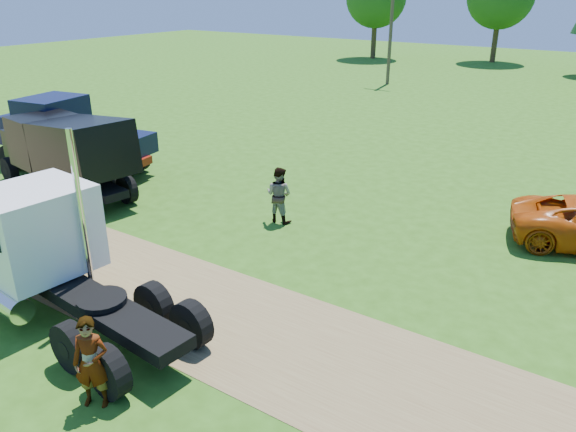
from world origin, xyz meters
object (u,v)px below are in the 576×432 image
Objects in this scene: white_semi_tractor at (41,249)px; black_dump_truck at (65,149)px; navy_truck at (67,134)px; spectator_a at (91,363)px.

white_semi_tractor is 1.00× the size of black_dump_truck.
spectator_a is (13.48, -9.24, -0.66)m from navy_truck.
navy_truck is at bearing 152.81° from black_dump_truck.
black_dump_truck reaches higher than spectator_a.
white_semi_tractor reaches higher than spectator_a.
navy_truck is 3.85× the size of spectator_a.
white_semi_tractor is 4.45m from spectator_a.
navy_truck is at bearing 114.65° from spectator_a.
navy_truck is 16.36m from spectator_a.
spectator_a is (4.05, -1.74, -0.64)m from white_semi_tractor.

